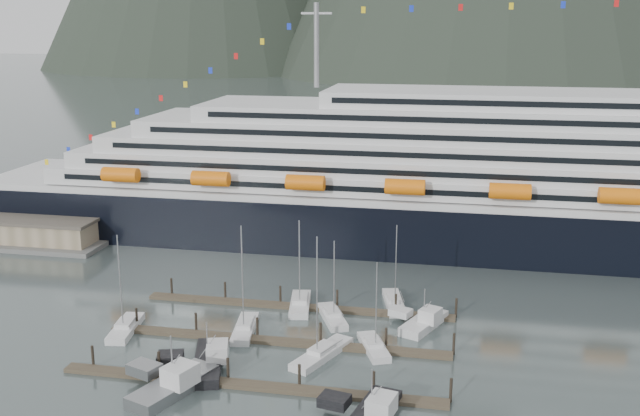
% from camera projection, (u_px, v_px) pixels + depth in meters
% --- Properties ---
extents(ground, '(1600.00, 1600.00, 0.00)m').
position_uv_depth(ground, '(307.00, 355.00, 99.02)').
color(ground, '#4C5A59').
rests_on(ground, ground).
extents(cruise_ship, '(210.00, 30.40, 50.30)m').
position_uv_depth(cruise_ship, '(522.00, 188.00, 142.55)').
color(cruise_ship, black).
rests_on(cruise_ship, ground).
extents(warehouse, '(46.00, 20.00, 5.80)m').
position_uv_depth(warehouse, '(6.00, 226.00, 152.15)').
color(warehouse, '#595956').
rests_on(warehouse, ground).
extents(dock_near, '(48.18, 2.28, 3.20)m').
position_uv_depth(dock_near, '(250.00, 385.00, 90.43)').
color(dock_near, '#483C2E').
rests_on(dock_near, ground).
extents(dock_mid, '(48.18, 2.28, 3.20)m').
position_uv_depth(dock_mid, '(277.00, 341.00, 102.79)').
color(dock_mid, '#483C2E').
rests_on(dock_mid, ground).
extents(dock_far, '(48.18, 2.28, 3.20)m').
position_uv_depth(dock_far, '(298.00, 306.00, 115.14)').
color(dock_far, '#483C2E').
rests_on(dock_far, ground).
extents(sailboat_a, '(4.20, 10.09, 15.13)m').
position_uv_depth(sailboat_a, '(126.00, 329.00, 106.41)').
color(sailboat_a, silver).
rests_on(sailboat_a, ground).
extents(sailboat_b, '(4.12, 10.57, 16.45)m').
position_uv_depth(sailboat_b, '(245.00, 329.00, 106.33)').
color(sailboat_b, silver).
rests_on(sailboat_b, ground).
extents(sailboat_c, '(6.21, 9.78, 12.92)m').
position_uv_depth(sailboat_c, '(332.00, 317.00, 110.62)').
color(sailboat_c, silver).
rests_on(sailboat_c, ground).
extents(sailboat_d, '(6.84, 11.70, 17.32)m').
position_uv_depth(sailboat_d, '(322.00, 354.00, 98.32)').
color(sailboat_d, silver).
rests_on(sailboat_d, ground).
extents(sailboat_f, '(4.55, 10.40, 14.73)m').
position_uv_depth(sailboat_f, '(300.00, 305.00, 115.32)').
color(sailboat_f, silver).
rests_on(sailboat_f, ground).
extents(sailboat_g, '(4.84, 10.70, 13.68)m').
position_uv_depth(sailboat_g, '(394.00, 303.00, 116.11)').
color(sailboat_g, silver).
rests_on(sailboat_g, ground).
extents(sailboat_h, '(5.66, 9.03, 13.10)m').
position_uv_depth(sailboat_h, '(374.00, 347.00, 100.41)').
color(sailboat_h, silver).
rests_on(sailboat_h, ground).
extents(trawler_a, '(9.81, 12.87, 6.81)m').
position_uv_depth(trawler_a, '(207.00, 361.00, 95.35)').
color(trawler_a, black).
rests_on(trawler_a, ground).
extents(trawler_b, '(10.63, 12.87, 8.00)m').
position_uv_depth(trawler_b, '(172.00, 384.00, 89.09)').
color(trawler_b, gray).
rests_on(trawler_b, ground).
extents(trawler_d, '(9.16, 12.12, 6.92)m').
position_uv_depth(trawler_d, '(370.00, 414.00, 82.58)').
color(trawler_d, black).
rests_on(trawler_d, ground).
extents(trawler_e, '(8.73, 10.42, 6.42)m').
position_uv_depth(trawler_e, '(423.00, 322.00, 107.90)').
color(trawler_e, silver).
rests_on(trawler_e, ground).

